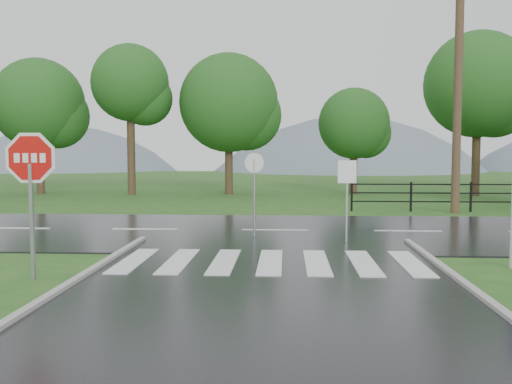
{
  "coord_description": "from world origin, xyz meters",
  "views": [
    {
      "loc": [
        0.33,
        -7.19,
        2.47
      ],
      "look_at": [
        -0.36,
        6.0,
        1.5
      ],
      "focal_mm": 40.0,
      "sensor_mm": 36.0,
      "label": 1
    }
  ],
  "objects": [
    {
      "name": "ground",
      "position": [
        0.0,
        0.0,
        0.0
      ],
      "size": [
        120.0,
        120.0,
        0.0
      ],
      "primitive_type": "plane",
      "color": "#28571D",
      "rests_on": "ground"
    },
    {
      "name": "main_road",
      "position": [
        0.0,
        10.0,
        0.0
      ],
      "size": [
        90.0,
        8.0,
        0.04
      ],
      "primitive_type": "cube",
      "color": "black",
      "rests_on": "ground"
    },
    {
      "name": "crosswalk",
      "position": [
        0.0,
        5.0,
        0.06
      ],
      "size": [
        6.5,
        2.8,
        0.02
      ],
      "color": "silver",
      "rests_on": "ground"
    },
    {
      "name": "fence_west",
      "position": [
        7.75,
        16.0,
        0.72
      ],
      "size": [
        9.58,
        0.08,
        1.2
      ],
      "color": "black",
      "rests_on": "ground"
    },
    {
      "name": "hills",
      "position": [
        3.49,
        65.0,
        -15.54
      ],
      "size": [
        102.0,
        48.0,
        48.0
      ],
      "color": "slate",
      "rests_on": "ground"
    },
    {
      "name": "treeline",
      "position": [
        1.0,
        24.0,
        0.0
      ],
      "size": [
        83.2,
        5.2,
        10.0
      ],
      "color": "#1B5119",
      "rests_on": "ground"
    },
    {
      "name": "stop_sign",
      "position": [
        -4.48,
        3.3,
        2.06
      ],
      "size": [
        1.33,
        0.07,
        2.99
      ],
      "color": "#939399",
      "rests_on": "ground"
    },
    {
      "name": "reg_sign_small",
      "position": [
        1.94,
        7.88,
        1.56
      ],
      "size": [
        0.49,
        0.06,
        2.21
      ],
      "color": "#939399",
      "rests_on": "ground"
    },
    {
      "name": "reg_sign_round",
      "position": [
        -0.55,
        8.71,
        1.5
      ],
      "size": [
        0.55,
        0.16,
        2.4
      ],
      "color": "#939399",
      "rests_on": "ground"
    },
    {
      "name": "utility_pole_east",
      "position": [
        6.98,
        15.5,
        4.96
      ],
      "size": [
        1.74,
        0.34,
        9.76
      ],
      "color": "#473523",
      "rests_on": "ground"
    }
  ]
}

